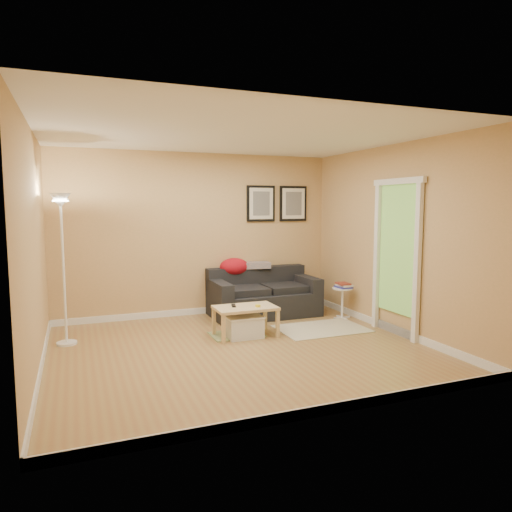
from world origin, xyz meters
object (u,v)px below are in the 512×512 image
Objects in this scene: book_stack at (344,285)px; floor_lamp at (64,274)px; side_table at (342,303)px; sofa at (264,292)px; coffee_table at (245,321)px; storage_bin at (244,326)px.

book_stack is 4.06m from floor_lamp.
side_table is at bearing 172.79° from book_stack.
side_table is 0.25× the size of floor_lamp.
book_stack is (0.02, -0.00, 0.28)m from side_table.
floor_lamp is at bearing 173.10° from book_stack.
sofa is at bearing 143.85° from book_stack.
book_stack reaches higher than coffee_table.
book_stack is at bearing -1.76° from side_table.
book_stack is (1.82, 0.43, 0.38)m from storage_bin.
side_table reaches higher than storage_bin.
storage_bin is (-0.04, -0.04, -0.06)m from coffee_table.
floor_lamp is at bearing -179.33° from coffee_table.
storage_bin is at bearing -13.53° from floor_lamp.
floor_lamp reaches higher than storage_bin.
sofa is at bearing 68.86° from coffee_table.
storage_bin is (-0.73, -1.08, -0.23)m from sofa.
sofa is 3.05m from floor_lamp.
sofa reaches higher than coffee_table.
coffee_table is at bearing 50.70° from storage_bin.
side_table reaches higher than coffee_table.
floor_lamp is (-2.22, 0.53, 0.76)m from storage_bin.
coffee_table is 1.69× the size of side_table.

